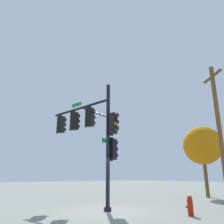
{
  "coord_description": "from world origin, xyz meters",
  "views": [
    {
      "loc": [
        -9.52,
        6.7,
        1.64
      ],
      "look_at": [
        0.06,
        -0.3,
        5.05
      ],
      "focal_mm": 35.8,
      "sensor_mm": 36.0,
      "label": 1
    }
  ],
  "objects_px": {
    "signal_pole_assembly": "(92,129)",
    "tree_near": "(203,145)",
    "fire_hydrant": "(190,206)",
    "utility_pole": "(219,129)"
  },
  "relations": [
    {
      "from": "signal_pole_assembly",
      "to": "tree_near",
      "type": "relative_size",
      "value": 1.15
    },
    {
      "from": "signal_pole_assembly",
      "to": "tree_near",
      "type": "bearing_deg",
      "value": -90.86
    },
    {
      "from": "fire_hydrant",
      "to": "utility_pole",
      "type": "bearing_deg",
      "value": -92.18
    },
    {
      "from": "signal_pole_assembly",
      "to": "utility_pole",
      "type": "distance_m",
      "value": 7.09
    },
    {
      "from": "fire_hydrant",
      "to": "tree_near",
      "type": "bearing_deg",
      "value": -62.83
    },
    {
      "from": "utility_pole",
      "to": "tree_near",
      "type": "relative_size",
      "value": 1.37
    },
    {
      "from": "utility_pole",
      "to": "tree_near",
      "type": "height_order",
      "value": "utility_pole"
    },
    {
      "from": "signal_pole_assembly",
      "to": "utility_pole",
      "type": "relative_size",
      "value": 0.83
    },
    {
      "from": "signal_pole_assembly",
      "to": "fire_hydrant",
      "type": "relative_size",
      "value": 7.91
    },
    {
      "from": "utility_pole",
      "to": "fire_hydrant",
      "type": "height_order",
      "value": "utility_pole"
    }
  ]
}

